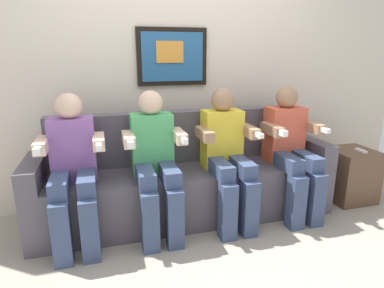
{
  "coord_description": "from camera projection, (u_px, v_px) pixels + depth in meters",
  "views": [
    {
      "loc": [
        -0.66,
        -2.2,
        1.38
      ],
      "look_at": [
        0.0,
        0.15,
        0.7
      ],
      "focal_mm": 30.44,
      "sensor_mm": 36.0,
      "label": 1
    }
  ],
  "objects": [
    {
      "name": "person_left_center",
      "position": [
        155.0,
        158.0,
        2.49
      ],
      "size": [
        0.46,
        0.56,
        1.11
      ],
      "color": "#4CB266",
      "rests_on": "ground_plane"
    },
    {
      "name": "person_leftmost",
      "position": [
        73.0,
        165.0,
        2.34
      ],
      "size": [
        0.46,
        0.56,
        1.11
      ],
      "color": "#8C59A5",
      "rests_on": "ground_plane"
    },
    {
      "name": "side_table_right",
      "position": [
        350.0,
        175.0,
        3.14
      ],
      "size": [
        0.4,
        0.4,
        0.5
      ],
      "color": "brown",
      "rests_on": "ground_plane"
    },
    {
      "name": "ground_plane",
      "position": [
        197.0,
        234.0,
        2.58
      ],
      "size": [
        6.38,
        6.38,
        0.0
      ],
      "primitive_type": "plane",
      "color": "#9E9384"
    },
    {
      "name": "couch",
      "position": [
        186.0,
        182.0,
        2.8
      ],
      "size": [
        2.51,
        0.58,
        0.9
      ],
      "color": "#514C56",
      "rests_on": "ground_plane"
    },
    {
      "name": "person_right_center",
      "position": [
        227.0,
        152.0,
        2.64
      ],
      "size": [
        0.46,
        0.56,
        1.11
      ],
      "color": "yellow",
      "rests_on": "ground_plane"
    },
    {
      "name": "back_wall_assembly",
      "position": [
        174.0,
        62.0,
        2.94
      ],
      "size": [
        4.91,
        0.1,
        2.6
      ],
      "color": "beige",
      "rests_on": "ground_plane"
    },
    {
      "name": "spare_remote_on_table",
      "position": [
        361.0,
        151.0,
        3.02
      ],
      "size": [
        0.04,
        0.13,
        0.02
      ],
      "primitive_type": "cube",
      "color": "white",
      "rests_on": "side_table_right"
    },
    {
      "name": "person_rightmost",
      "position": [
        291.0,
        147.0,
        2.8
      ],
      "size": [
        0.46,
        0.56,
        1.11
      ],
      "color": "#D8593F",
      "rests_on": "ground_plane"
    }
  ]
}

